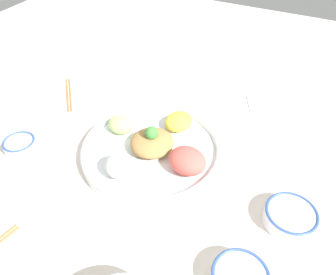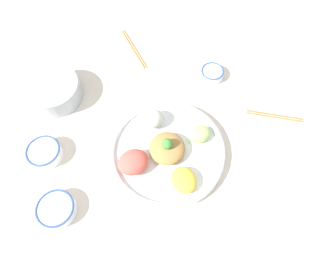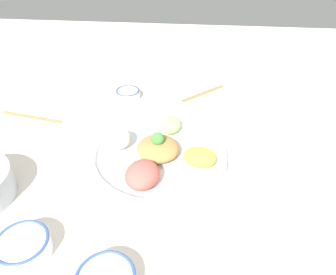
% 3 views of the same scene
% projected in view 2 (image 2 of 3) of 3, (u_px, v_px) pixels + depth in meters
% --- Properties ---
extents(ground_plane, '(2.40, 2.40, 0.00)m').
position_uv_depth(ground_plane, '(169.00, 155.00, 0.95)').
color(ground_plane, silver).
extents(salad_platter, '(0.39, 0.39, 0.09)m').
position_uv_depth(salad_platter, '(166.00, 151.00, 0.93)').
color(salad_platter, white).
rests_on(salad_platter, ground_plane).
extents(sauce_bowl_red, '(0.12, 0.12, 0.04)m').
position_uv_depth(sauce_bowl_red, '(56.00, 209.00, 0.84)').
color(sauce_bowl_red, white).
rests_on(sauce_bowl_red, ground_plane).
extents(rice_bowl_blue, '(0.09, 0.09, 0.03)m').
position_uv_depth(rice_bowl_blue, '(212.00, 73.00, 1.08)').
color(rice_bowl_blue, white).
rests_on(rice_bowl_blue, ground_plane).
extents(sauce_bowl_dark, '(0.11, 0.11, 0.04)m').
position_uv_depth(sauce_bowl_dark, '(44.00, 152.00, 0.92)').
color(sauce_bowl_dark, white).
rests_on(sauce_bowl_dark, ground_plane).
extents(side_serving_bowl, '(0.20, 0.20, 0.07)m').
position_uv_depth(side_serving_bowl, '(53.00, 90.00, 1.01)').
color(side_serving_bowl, '#A8B2BC').
rests_on(side_serving_bowl, ground_plane).
extents(chopsticks_pair_near, '(0.16, 0.15, 0.01)m').
position_uv_depth(chopsticks_pair_near, '(275.00, 116.00, 1.01)').
color(chopsticks_pair_near, '#9E6B3D').
rests_on(chopsticks_pair_near, ground_plane).
extents(chopsticks_pair_far, '(0.23, 0.06, 0.01)m').
position_uv_depth(chopsticks_pair_far, '(134.00, 48.00, 1.15)').
color(chopsticks_pair_far, '#9E6B3D').
rests_on(chopsticks_pair_far, ground_plane).
extents(serving_spoon_main, '(0.13, 0.08, 0.01)m').
position_uv_depth(serving_spoon_main, '(182.00, 273.00, 0.78)').
color(serving_spoon_main, silver).
rests_on(serving_spoon_main, ground_plane).
extents(serving_spoon_extra, '(0.09, 0.10, 0.01)m').
position_uv_depth(serving_spoon_extra, '(267.00, 223.00, 0.84)').
color(serving_spoon_extra, silver).
rests_on(serving_spoon_extra, ground_plane).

